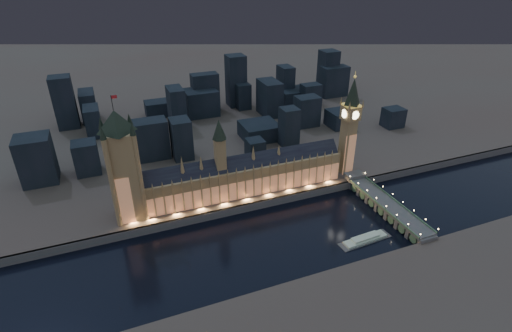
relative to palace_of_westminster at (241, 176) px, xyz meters
name	(u,v)px	position (x,y,z in m)	size (l,w,h in m)	color
ground_plane	(274,234)	(7.83, -61.75, -26.37)	(2000.00, 2000.00, 0.00)	black
north_bank	(165,75)	(7.83, 458.25, -22.37)	(2000.00, 960.00, 8.00)	#4F3D39
embankment_wall	(257,206)	(7.83, -20.75, -22.37)	(2000.00, 2.50, 8.00)	#3F514F
palace_of_westminster	(241,176)	(0.00, 0.00, 0.00)	(202.00, 21.96, 78.00)	#927654
victoria_tower	(122,161)	(-102.17, 0.16, 35.90)	(31.68, 31.68, 109.86)	#927654
elizabeth_tower	(350,119)	(115.83, 0.17, 40.98)	(18.00, 18.00, 106.54)	#927654
westminster_bridge	(383,204)	(117.32, -65.20, -20.38)	(19.17, 113.00, 15.90)	#3F514F
river_boat	(365,239)	(75.23, -97.17, -24.81)	(48.44, 14.03, 4.50)	#3F514F
city_backdrop	(222,105)	(39.79, 184.80, 4.18)	(453.85, 215.63, 74.59)	black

